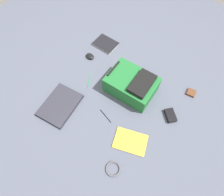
{
  "coord_description": "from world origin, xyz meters",
  "views": [
    {
      "loc": [
        -0.63,
        -0.46,
        1.49
      ],
      "look_at": [
        -0.01,
        0.01,
        0.02
      ],
      "focal_mm": 30.42,
      "sensor_mm": 36.0,
      "label": 1
    }
  ],
  "objects_px": {
    "book_blue": "(130,141)",
    "earbud_pouch": "(191,93)",
    "laptop": "(60,105)",
    "computer_mouse": "(90,56)",
    "pen_blue": "(89,80)",
    "power_brick": "(170,115)",
    "book_red": "(106,44)",
    "backpack": "(132,85)",
    "cable_coil": "(113,169)",
    "pen_black": "(106,116)"
  },
  "relations": [
    {
      "from": "book_blue",
      "to": "earbud_pouch",
      "type": "relative_size",
      "value": 4.17
    },
    {
      "from": "laptop",
      "to": "computer_mouse",
      "type": "xyz_separation_m",
      "value": [
        0.57,
        0.14,
        0.0
      ]
    },
    {
      "from": "pen_blue",
      "to": "power_brick",
      "type": "bearing_deg",
      "value": -80.37
    },
    {
      "from": "book_red",
      "to": "power_brick",
      "type": "bearing_deg",
      "value": -108.73
    },
    {
      "from": "book_red",
      "to": "earbud_pouch",
      "type": "bearing_deg",
      "value": -90.27
    },
    {
      "from": "power_brick",
      "to": "earbud_pouch",
      "type": "relative_size",
      "value": 1.68
    },
    {
      "from": "backpack",
      "to": "earbud_pouch",
      "type": "xyz_separation_m",
      "value": [
        0.29,
        -0.45,
        -0.08
      ]
    },
    {
      "from": "computer_mouse",
      "to": "power_brick",
      "type": "relative_size",
      "value": 0.76
    },
    {
      "from": "book_red",
      "to": "pen_blue",
      "type": "distance_m",
      "value": 0.47
    },
    {
      "from": "computer_mouse",
      "to": "pen_blue",
      "type": "relative_size",
      "value": 0.69
    },
    {
      "from": "book_blue",
      "to": "computer_mouse",
      "type": "bearing_deg",
      "value": 59.84
    },
    {
      "from": "book_blue",
      "to": "computer_mouse",
      "type": "relative_size",
      "value": 3.27
    },
    {
      "from": "book_red",
      "to": "cable_coil",
      "type": "relative_size",
      "value": 2.04
    },
    {
      "from": "book_blue",
      "to": "book_red",
      "type": "height_order",
      "value": "book_red"
    },
    {
      "from": "laptop",
      "to": "earbud_pouch",
      "type": "xyz_separation_m",
      "value": [
        0.79,
        -0.86,
        -0.01
      ]
    },
    {
      "from": "computer_mouse",
      "to": "cable_coil",
      "type": "relative_size",
      "value": 0.8
    },
    {
      "from": "backpack",
      "to": "power_brick",
      "type": "distance_m",
      "value": 0.42
    },
    {
      "from": "book_blue",
      "to": "cable_coil",
      "type": "distance_m",
      "value": 0.25
    },
    {
      "from": "book_red",
      "to": "cable_coil",
      "type": "height_order",
      "value": "book_red"
    },
    {
      "from": "backpack",
      "to": "pen_black",
      "type": "height_order",
      "value": "backpack"
    },
    {
      "from": "backpack",
      "to": "book_red",
      "type": "xyz_separation_m",
      "value": [
        0.3,
        0.52,
        -0.08
      ]
    },
    {
      "from": "book_blue",
      "to": "pen_black",
      "type": "bearing_deg",
      "value": 79.19
    },
    {
      "from": "power_brick",
      "to": "pen_blue",
      "type": "xyz_separation_m",
      "value": [
        -0.13,
        0.78,
        -0.01
      ]
    },
    {
      "from": "computer_mouse",
      "to": "pen_black",
      "type": "distance_m",
      "value": 0.66
    },
    {
      "from": "book_blue",
      "to": "power_brick",
      "type": "height_order",
      "value": "power_brick"
    },
    {
      "from": "book_red",
      "to": "backpack",
      "type": "bearing_deg",
      "value": -119.69
    },
    {
      "from": "laptop",
      "to": "book_red",
      "type": "distance_m",
      "value": 0.81
    },
    {
      "from": "earbud_pouch",
      "to": "power_brick",
      "type": "bearing_deg",
      "value": 172.13
    },
    {
      "from": "book_red",
      "to": "power_brick",
      "type": "distance_m",
      "value": 0.98
    },
    {
      "from": "computer_mouse",
      "to": "earbud_pouch",
      "type": "relative_size",
      "value": 1.27
    },
    {
      "from": "cable_coil",
      "to": "power_brick",
      "type": "bearing_deg",
      "value": -12.07
    },
    {
      "from": "pen_blue",
      "to": "book_blue",
      "type": "bearing_deg",
      "value": -111.29
    },
    {
      "from": "backpack",
      "to": "laptop",
      "type": "bearing_deg",
      "value": 141.09
    },
    {
      "from": "earbud_pouch",
      "to": "pen_black",
      "type": "bearing_deg",
      "value": 142.9
    },
    {
      "from": "computer_mouse",
      "to": "cable_coil",
      "type": "height_order",
      "value": "computer_mouse"
    },
    {
      "from": "laptop",
      "to": "book_red",
      "type": "bearing_deg",
      "value": 8.45
    },
    {
      "from": "book_red",
      "to": "earbud_pouch",
      "type": "distance_m",
      "value": 0.97
    },
    {
      "from": "computer_mouse",
      "to": "earbud_pouch",
      "type": "height_order",
      "value": "computer_mouse"
    },
    {
      "from": "book_blue",
      "to": "pen_black",
      "type": "xyz_separation_m",
      "value": [
        0.06,
        0.29,
        -0.0
      ]
    },
    {
      "from": "backpack",
      "to": "computer_mouse",
      "type": "relative_size",
      "value": 4.64
    },
    {
      "from": "laptop",
      "to": "pen_black",
      "type": "relative_size",
      "value": 2.62
    },
    {
      "from": "book_blue",
      "to": "book_red",
      "type": "relative_size",
      "value": 1.28
    },
    {
      "from": "pen_black",
      "to": "cable_coil",
      "type": "bearing_deg",
      "value": -134.84
    },
    {
      "from": "book_red",
      "to": "earbud_pouch",
      "type": "xyz_separation_m",
      "value": [
        -0.0,
        -0.97,
        0.0
      ]
    },
    {
      "from": "laptop",
      "to": "cable_coil",
      "type": "bearing_deg",
      "value": -101.99
    },
    {
      "from": "pen_blue",
      "to": "earbud_pouch",
      "type": "height_order",
      "value": "earbud_pouch"
    },
    {
      "from": "laptop",
      "to": "cable_coil",
      "type": "height_order",
      "value": "laptop"
    },
    {
      "from": "backpack",
      "to": "earbud_pouch",
      "type": "relative_size",
      "value": 5.91
    },
    {
      "from": "computer_mouse",
      "to": "pen_blue",
      "type": "height_order",
      "value": "computer_mouse"
    },
    {
      "from": "computer_mouse",
      "to": "earbud_pouch",
      "type": "distance_m",
      "value": 1.02
    }
  ]
}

